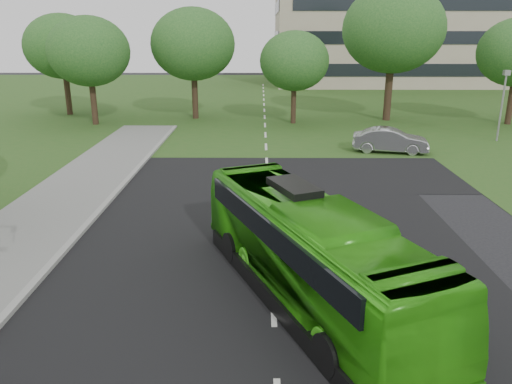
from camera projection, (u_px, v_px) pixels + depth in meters
ground at (272, 274)px, 15.62m from camera, size 160.00×160.00×0.00m
street_surfaces at (260, 133)px, 37.27m from camera, size 120.00×120.00×0.15m
tree_park_a at (89, 51)px, 38.99m from camera, size 6.38×6.38×8.47m
tree_park_b at (193, 44)px, 41.68m from camera, size 7.03×7.03×9.22m
tree_park_c at (294, 61)px, 39.71m from camera, size 5.54×5.54×7.36m
tree_park_d at (393, 29)px, 40.44m from camera, size 8.28×8.28×10.95m
tree_park_f at (62, 47)px, 43.78m from camera, size 6.59×6.59×8.80m
bus at (309, 250)px, 13.81m from camera, size 6.34×10.51×2.90m
sedan at (390, 140)px, 31.13m from camera, size 4.84×2.52×1.52m
camera_pole at (503, 96)px, 33.57m from camera, size 0.49×0.46×4.80m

